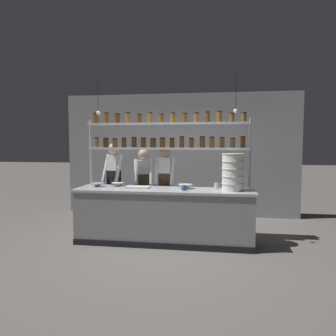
{
  "coord_description": "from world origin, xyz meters",
  "views": [
    {
      "loc": [
        0.92,
        -5.38,
        1.71
      ],
      "look_at": [
        0.03,
        0.2,
        1.26
      ],
      "focal_mm": 35.0,
      "sensor_mm": 36.0,
      "label": 1
    }
  ],
  "objects": [
    {
      "name": "chef_center",
      "position": [
        -0.56,
        0.84,
        0.89
      ],
      "size": [
        0.41,
        0.34,
        1.57
      ],
      "rotation": [
        0.0,
        0.0,
        0.3
      ],
      "color": "black",
      "rests_on": "ground_plane"
    },
    {
      "name": "prep_bowl_center_back",
      "position": [
        -1.21,
        0.09,
        0.95
      ],
      "size": [
        0.23,
        0.23,
        0.06
      ],
      "color": "#B2B7BC",
      "rests_on": "prep_counter"
    },
    {
      "name": "back_wall",
      "position": [
        0.0,
        2.18,
        1.41
      ],
      "size": [
        5.4,
        0.12,
        2.81
      ],
      "primitive_type": "cube",
      "color": "#939399",
      "rests_on": "ground_plane"
    },
    {
      "name": "prep_bowl_center_front",
      "position": [
        0.35,
        0.09,
        0.95
      ],
      "size": [
        0.26,
        0.26,
        0.07
      ],
      "color": "silver",
      "rests_on": "prep_counter"
    },
    {
      "name": "chef_left",
      "position": [
        -1.1,
        0.66,
        0.97
      ],
      "size": [
        0.41,
        0.35,
        1.68
      ],
      "rotation": [
        0.0,
        0.0,
        -0.29
      ],
      "color": "black",
      "rests_on": "ground_plane"
    },
    {
      "name": "spice_shelf_unit",
      "position": [
        -0.02,
        0.33,
        1.79
      ],
      "size": [
        2.89,
        0.28,
        2.24
      ],
      "color": "#B7BABF",
      "rests_on": "ground_plane"
    },
    {
      "name": "prep_counter",
      "position": [
        0.0,
        -0.0,
        0.46
      ],
      "size": [
        3.0,
        0.76,
        0.92
      ],
      "color": "gray",
      "rests_on": "ground_plane"
    },
    {
      "name": "container_stack",
      "position": [
        1.13,
        -0.02,
        1.22
      ],
      "size": [
        0.36,
        0.36,
        0.6
      ],
      "color": "white",
      "rests_on": "prep_counter"
    },
    {
      "name": "pendant_light_row",
      "position": [
        0.01,
        0.0,
        2.23
      ],
      "size": [
        2.37,
        0.07,
        0.6
      ],
      "color": "black"
    },
    {
      "name": "serving_cup_by_board",
      "position": [
        0.87,
        0.14,
        0.97
      ],
      "size": [
        0.08,
        0.08,
        0.1
      ],
      "color": "#B2B7BC",
      "rests_on": "prep_counter"
    },
    {
      "name": "prep_bowl_near_left",
      "position": [
        -0.88,
        0.2,
        0.95
      ],
      "size": [
        0.23,
        0.23,
        0.06
      ],
      "color": "white",
      "rests_on": "prep_counter"
    },
    {
      "name": "cutting_board",
      "position": [
        -0.46,
        0.05,
        0.93
      ],
      "size": [
        0.4,
        0.26,
        0.02
      ],
      "color": "silver",
      "rests_on": "prep_counter"
    },
    {
      "name": "ground_plane",
      "position": [
        0.0,
        0.0,
        0.0
      ],
      "size": [
        40.0,
        40.0,
        0.0
      ],
      "primitive_type": "plane",
      "color": "slate"
    },
    {
      "name": "chef_right",
      "position": [
        -0.08,
        0.56,
        0.94
      ],
      "size": [
        0.37,
        0.29,
        1.64
      ],
      "rotation": [
        0.0,
        0.0,
        -0.03
      ],
      "color": "black",
      "rests_on": "ground_plane"
    },
    {
      "name": "serving_cup_front",
      "position": [
        0.35,
        -0.14,
        0.96
      ],
      "size": [
        0.08,
        0.08,
        0.08
      ],
      "color": "#334C70",
      "rests_on": "prep_counter"
    }
  ]
}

